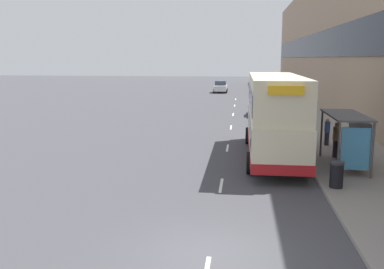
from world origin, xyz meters
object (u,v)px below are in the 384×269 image
(car_1, at_px, (263,106))
(pedestrian_1, at_px, (336,139))
(pedestrian_at_shelter, at_px, (327,131))
(car_0, at_px, (221,87))
(double_decker_bus_near, at_px, (274,115))
(litter_bin, at_px, (337,174))
(bus_shelter, at_px, (351,131))

(car_1, xyz_separation_m, pedestrian_1, (2.97, -16.97, 0.19))
(car_1, relative_size, pedestrian_at_shelter, 2.57)
(car_1, bearing_deg, pedestrian_1, -80.07)
(pedestrian_at_shelter, bearing_deg, car_0, 101.80)
(double_decker_bus_near, height_order, car_0, double_decker_bus_near)
(pedestrian_1, xyz_separation_m, litter_bin, (-1.09, -5.46, -0.40))
(pedestrian_at_shelter, height_order, pedestrian_1, pedestrian_1)
(pedestrian_1, bearing_deg, double_decker_bus_near, 179.08)
(pedestrian_at_shelter, bearing_deg, car_1, 102.48)
(bus_shelter, distance_m, pedestrian_1, 2.42)
(double_decker_bus_near, bearing_deg, car_1, 89.33)
(double_decker_bus_near, distance_m, pedestrian_1, 3.39)
(car_1, relative_size, pedestrian_1, 2.29)
(double_decker_bus_near, distance_m, litter_bin, 6.10)
(double_decker_bus_near, relative_size, car_1, 2.57)
(bus_shelter, relative_size, car_1, 1.01)
(car_1, height_order, pedestrian_at_shelter, car_1)
(car_1, height_order, litter_bin, car_1)
(pedestrian_at_shelter, xyz_separation_m, litter_bin, (-1.21, -8.47, -0.30))
(litter_bin, bearing_deg, pedestrian_1, 78.67)
(double_decker_bus_near, xyz_separation_m, pedestrian_at_shelter, (3.29, 2.97, -1.32))
(bus_shelter, height_order, pedestrian_1, bus_shelter)
(car_1, distance_m, pedestrian_at_shelter, 14.29)
(double_decker_bus_near, distance_m, pedestrian_at_shelter, 4.62)
(bus_shelter, bearing_deg, pedestrian_at_shelter, 90.11)
(car_0, xyz_separation_m, pedestrian_1, (8.10, -42.35, 0.21))
(bus_shelter, height_order, pedestrian_at_shelter, bus_shelter)
(car_0, distance_m, pedestrian_at_shelter, 40.18)
(pedestrian_at_shelter, relative_size, litter_bin, 1.54)
(bus_shelter, relative_size, pedestrian_1, 2.31)
(bus_shelter, xyz_separation_m, pedestrian_1, (-0.13, 2.28, -0.81))
(car_0, xyz_separation_m, car_1, (5.13, -25.38, 0.02))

